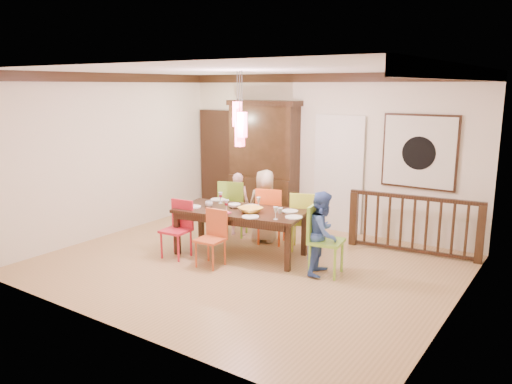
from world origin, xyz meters
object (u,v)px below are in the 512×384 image
Objects in this scene: dining_table at (240,215)px; person_far_mid at (265,206)px; china_hutch at (264,162)px; person_far_left at (238,204)px; balustrade at (414,224)px; person_end_right at (323,233)px; chair_far_left at (234,204)px; chair_end_right at (327,235)px.

dining_table is 1.73× the size of person_far_mid.
china_hutch is 1.30m from person_far_left.
person_far_mid is (-2.35, -0.80, 0.13)m from balustrade.
person_far_left is (-0.67, 0.85, -0.09)m from dining_table.
person_far_mid is 1.04× the size of person_end_right.
balustrade is 2.49m from person_far_mid.
person_far_left is 2.30m from person_end_right.
china_hutch is at bearing 39.37° from person_end_right.
china_hutch is at bearing -71.24° from person_far_mid.
person_far_mid reaches higher than chair_far_left.
balustrade is at bearing 25.15° from dining_table.
chair_far_left is 3.12m from balustrade.
dining_table is 0.84m from person_far_mid.
balustrade is 1.83m from person_end_right.
chair_end_right is (1.52, 0.01, -0.08)m from dining_table.
chair_far_left reaches higher than chair_end_right.
person_end_right is at bearing 136.33° from person_far_mid.
person_end_right is at bearing 86.02° from chair_end_right.
dining_table is 2.81m from balustrade.
person_end_right is at bearing 138.65° from chair_far_left.
chair_far_left is 0.43× the size of china_hutch.
person_end_right is at bearing -10.45° from dining_table.
china_hutch reaches higher than person_far_left.
china_hutch is at bearing 102.79° from dining_table.
person_far_mid is (-1.60, 0.83, 0.05)m from chair_end_right.
person_far_mid is at bearing -167.53° from balustrade.
chair_far_left is 0.66m from person_far_mid.
person_end_right reaches higher than chair_far_left.
person_far_mid is (-0.08, 0.83, -0.03)m from dining_table.
chair_end_right is at bearing -121.25° from balustrade.
chair_end_right is 0.88× the size of person_far_left.
chair_far_left is (-0.73, 0.81, -0.08)m from dining_table.
chair_end_right is at bearing -39.75° from china_hutch.
china_hutch is 3.10m from person_end_right.
chair_end_right reaches higher than dining_table.
dining_table is at bearing 108.21° from person_far_left.
person_far_mid is at bearing -55.97° from china_hutch.
chair_end_right is at bearing 139.28° from chair_far_left.
person_end_right reaches higher than dining_table.
person_far_mid is at bearing 160.66° from chair_far_left.
chair_end_right is at bearing 137.39° from person_far_mid.
chair_far_left is at bearing -171.07° from balustrade.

